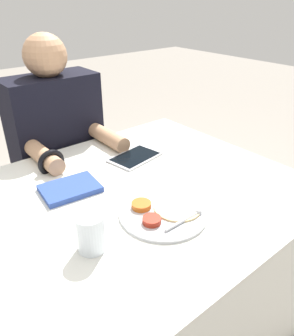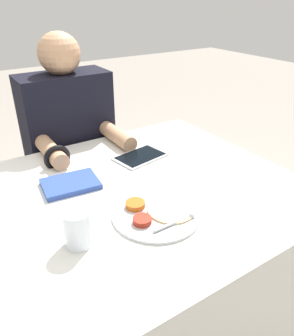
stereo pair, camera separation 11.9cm
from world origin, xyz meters
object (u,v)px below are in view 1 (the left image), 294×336
Objects in this scene: tablet_device at (135,157)px; person_diner at (61,167)px; drinking_glass at (91,233)px; red_notebook at (70,189)px; thali_tray at (164,212)px.

tablet_device is 0.46m from person_diner.
person_diner is at bearing 70.90° from drinking_glass.
red_notebook is 0.52m from person_diner.
red_notebook reaches higher than tablet_device.
thali_tray is at bearing -114.87° from tablet_device.
tablet_device is 0.57m from drinking_glass.
red_notebook is 1.93× the size of drinking_glass.
drinking_glass reaches higher than tablet_device.
red_notebook is at bearing -110.49° from person_diner.
drinking_glass is at bearing -139.59° from tablet_device.
drinking_glass is (-0.43, -0.37, 0.05)m from tablet_device.
thali_tray is 0.41m from tablet_device.
person_diner is at bearing 89.31° from thali_tray.
red_notebook is 0.18× the size of person_diner.
drinking_glass reaches higher than red_notebook.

